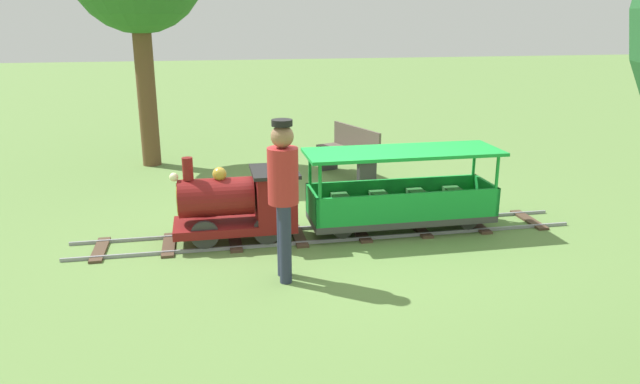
% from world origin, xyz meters
% --- Properties ---
extents(ground_plane, '(60.00, 60.00, 0.00)m').
position_xyz_m(ground_plane, '(0.00, 0.00, 0.00)').
color(ground_plane, '#608442').
extents(track, '(0.73, 6.05, 0.04)m').
position_xyz_m(track, '(0.00, 0.11, 0.02)').
color(track, gray).
rests_on(track, ground_plane).
extents(locomotive, '(0.69, 1.45, 1.00)m').
position_xyz_m(locomotive, '(0.00, 1.14, 0.48)').
color(locomotive, maroon).
rests_on(locomotive, ground_plane).
extents(passenger_car, '(0.79, 2.35, 0.97)m').
position_xyz_m(passenger_car, '(0.00, -0.79, 0.42)').
color(passenger_car, '#3F3F3F').
rests_on(passenger_car, ground_plane).
extents(conductor_person, '(0.30, 0.30, 1.62)m').
position_xyz_m(conductor_person, '(-1.13, 0.81, 0.96)').
color(conductor_person, '#282D47').
rests_on(conductor_person, ground_plane).
extents(park_bench, '(1.36, 0.81, 0.82)m').
position_xyz_m(park_bench, '(2.58, -0.78, 0.42)').
color(park_bench, brown).
rests_on(park_bench, ground_plane).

